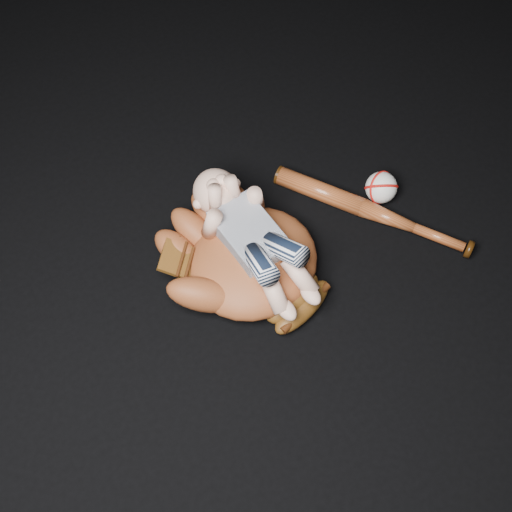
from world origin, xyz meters
The scene contains 4 objects.
baseball_glove centered at (-0.13, 0.00, 0.07)m, with size 0.37×0.42×0.13m, color brown, non-canonical shape.
newborn_baby centered at (-0.11, 0.00, 0.13)m, with size 0.18×0.39×0.16m, color #E9B196, non-canonical shape.
baseball_bat centered at (0.20, -0.03, 0.02)m, with size 0.05×0.50×0.05m, color brown, non-canonical shape.
baseball centered at (0.25, 0.01, 0.04)m, with size 0.08×0.08×0.08m, color white.
Camera 1 is at (-0.51, -0.60, 1.29)m, focal length 45.00 mm.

